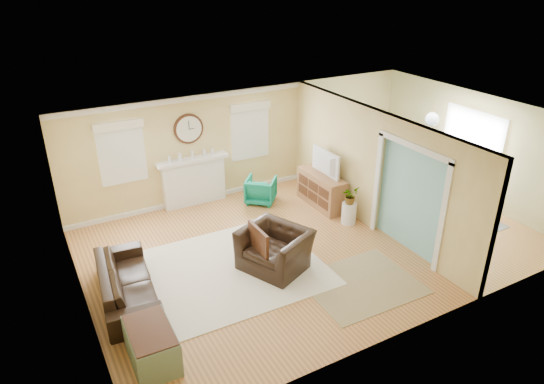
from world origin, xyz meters
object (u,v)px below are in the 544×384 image
at_px(sofa, 126,282).
at_px(dining_table, 423,201).
at_px(eames_chair, 275,249).
at_px(green_chair, 261,190).
at_px(credenza, 321,190).

distance_m(sofa, dining_table, 6.79).
bearing_deg(eames_chair, green_chair, 133.24).
bearing_deg(dining_table, credenza, 61.45).
distance_m(credenza, dining_table, 2.36).
relative_size(sofa, green_chair, 3.20).
bearing_deg(credenza, dining_table, -38.11).
bearing_deg(credenza, green_chair, 144.03).
relative_size(eames_chair, credenza, 0.84).
relative_size(eames_chair, dining_table, 0.72).
relative_size(sofa, credenza, 1.55).
height_order(credenza, dining_table, credenza).
xyz_separation_m(eames_chair, green_chair, (1.07, 2.60, -0.08)).
xyz_separation_m(sofa, green_chair, (3.76, 2.20, -0.01)).
xyz_separation_m(sofa, eames_chair, (2.69, -0.39, 0.07)).
distance_m(eames_chair, green_chair, 2.81).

